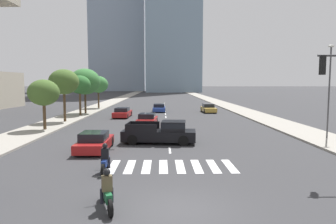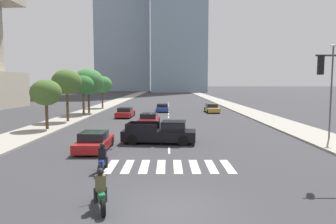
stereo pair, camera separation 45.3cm
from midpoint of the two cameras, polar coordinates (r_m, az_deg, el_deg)
The scene contains 20 objects.
ground_plane at distance 11.41m, azimuth 1.44°, elevation -17.73°, with size 800.00×800.00×0.00m, color #333335.
sidewalk_east at distance 42.63m, azimuth 17.02°, elevation -0.76°, with size 4.00×260.00×0.15m, color gray.
sidewalk_west at distance 42.45m, azimuth -16.57°, elevation -0.77°, with size 4.00×260.00×0.15m, color gray.
crosswalk_near at distance 16.81m, azimuth 0.89°, elevation -10.04°, with size 6.75×2.74×0.01m.
lane_divider_center at distance 44.43m, azimuth 0.22°, elevation -0.37°, with size 0.14×50.00×0.01m.
motorcycle_trailing at distance 16.04m, azimuth -11.35°, elevation -8.77°, with size 0.70×2.13×1.49m.
motorcycle_third at distance 11.58m, azimuth -11.46°, elevation -14.39°, with size 0.96×2.05×1.49m.
pickup_truck at distance 22.94m, azimuth -0.60°, elevation -3.80°, with size 5.58×2.45×1.67m.
sedan_red_0 at distance 40.66m, azimuth -7.77°, elevation -0.14°, with size 2.12×4.78×1.27m.
sedan_blue_1 at distance 48.17m, azimuth -0.94°, elevation 0.75°, with size 1.95×4.77×1.22m.
sedan_red_2 at distance 21.07m, azimuth -13.07°, elevation -5.40°, with size 1.93×4.36×1.28m.
sedan_gold_3 at distance 47.55m, azimuth 8.21°, elevation 0.67°, with size 1.91×4.81×1.30m.
sedan_red_4 at distance 32.81m, azimuth -3.28°, elevation -1.42°, with size 2.16×4.57×1.27m.
street_lamp_east at distance 27.12m, azimuth 28.32°, elevation 4.54°, with size 0.50×0.24×7.27m.
street_tree_nearest at distance 30.84m, azimuth -21.47°, elevation 3.35°, with size 2.86×2.86×4.66m.
street_tree_second at distance 36.49m, azimuth -18.10°, elevation 5.30°, with size 3.31×3.31×5.86m.
street_tree_third at distance 42.84m, azimuth -15.36°, elevation 4.89°, with size 2.87×2.87×5.34m.
street_tree_fourth at distance 45.56m, azimuth -14.45°, elevation 5.47°, with size 4.34×4.34×6.37m.
street_tree_fifth at distance 54.56m, azimuth -12.05°, elevation 5.01°, with size 3.38×3.38×5.51m.
office_tower_left_skyline at distance 183.01m, azimuth -8.22°, elevation 17.92°, with size 29.71×23.14×89.65m.
Camera 2 is at (-0.08, -10.49, 4.48)m, focal length 32.87 mm.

